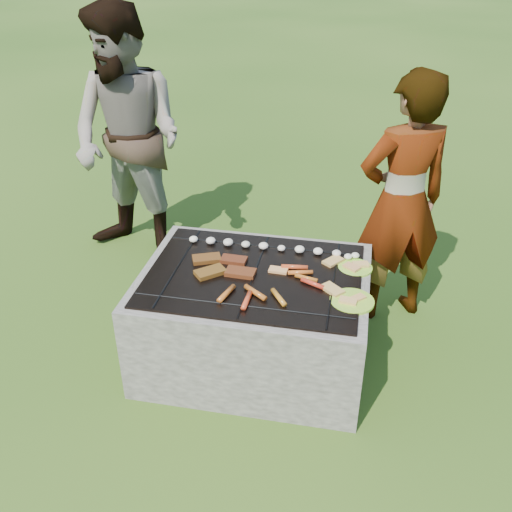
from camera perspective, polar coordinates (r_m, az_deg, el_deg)
The scene contains 10 objects.
lawn at distance 3.61m, azimuth -0.16°, elevation -10.03°, with size 60.00×60.00×0.00m, color #254912.
fire_pit at distance 3.43m, azimuth -0.16°, elevation -6.45°, with size 1.30×1.00×0.62m.
mushrooms at distance 3.47m, azimuth 1.60°, elevation 0.92°, with size 1.05×0.08×0.04m.
pork_slabs at distance 3.29m, azimuth -3.40°, elevation -1.02°, with size 0.41×0.31×0.02m.
sausages at distance 3.11m, azimuth 1.79°, elevation -3.05°, with size 0.54×0.48×0.03m.
bread_on_grate at distance 3.24m, azimuth 6.38°, elevation -1.81°, with size 0.45×0.44×0.02m.
plate_far at distance 3.35m, azimuth 9.91°, elevation -1.12°, with size 0.25×0.25×0.03m.
plate_near at distance 3.06m, azimuth 9.57°, elevation -4.46°, with size 0.25×0.25×0.03m.
cook at distance 3.69m, azimuth 14.35°, elevation 5.21°, with size 0.60×0.40×1.65m, color gray.
bystander at distance 4.38m, azimuth -12.64°, elevation 11.26°, with size 0.93×0.72×1.91m, color gray.
Camera 1 is at (0.55, -2.69, 2.34)m, focal length 40.00 mm.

